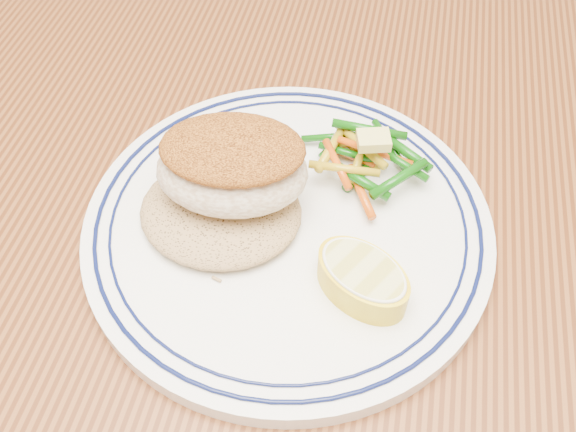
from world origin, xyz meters
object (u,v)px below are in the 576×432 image
Objects in this scene: fish_fillet at (232,166)px; vegetable_pile at (364,156)px; plate at (288,225)px; rice_pilaf at (220,208)px; dining_table at (311,284)px; lemon_wedge at (362,278)px.

vegetable_pile is (0.09, 0.06, -0.03)m from fish_fillet.
plate is 0.08m from vegetable_pile.
fish_fillet is at bearing 61.85° from rice_pilaf.
lemon_wedge is at bearing -57.53° from dining_table.
rice_pilaf is 0.12m from lemon_wedge.
rice_pilaf is at bearing -170.57° from plate.
rice_pilaf is 1.12× the size of vegetable_pile.
plate is at bearing -130.34° from dining_table.
lemon_wedge is at bearing -83.22° from vegetable_pile.
fish_fillet reaches higher than rice_pilaf.
rice_pilaf is at bearing -118.15° from fish_fillet.
vegetable_pile reaches higher than plate.
plate is 2.84× the size of vegetable_pile.
lemon_wedge reaches higher than rice_pilaf.
rice_pilaf is 0.12m from vegetable_pile.
fish_fillet is (-0.04, 0.01, 0.05)m from plate.
lemon_wedge is (0.10, -0.06, -0.03)m from fish_fillet.
rice_pilaf is 1.03× the size of fish_fillet.
rice_pilaf is (-0.05, -0.01, 0.02)m from plate.
lemon_wedge is at bearing -28.55° from fish_fillet.
lemon_wedge is (0.06, -0.05, 0.02)m from plate.
dining_table is at bearing -125.23° from vegetable_pile.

